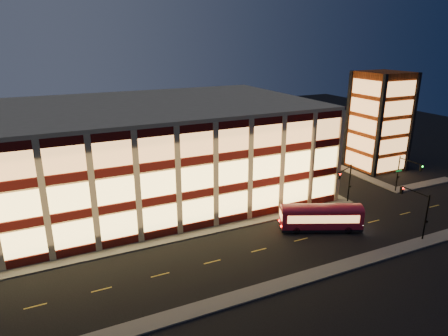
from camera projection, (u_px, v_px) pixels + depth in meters
ground at (208, 235)px, 50.42m from camera, size 200.00×200.00×0.00m
sidewalk_office_south at (182, 236)px, 50.03m from camera, size 54.00×2.00×0.15m
sidewalk_office_east at (285, 171)px, 74.36m from camera, size 2.00×30.00×0.15m
sidewalk_tower_south at (422, 185)px, 67.55m from camera, size 14.00×2.00×0.15m
sidewalk_tower_west at (332, 164)px, 78.84m from camera, size 2.00×30.00×0.15m
sidewalk_near at (259, 291)px, 39.24m from camera, size 100.00×2.00×0.15m
office_building at (146, 150)px, 61.49m from camera, size 50.45×30.45×14.50m
stair_tower at (379, 121)px, 74.16m from camera, size 8.60×8.60×18.00m
traffic_signal_far at (346, 179)px, 58.39m from camera, size 3.79×1.87×6.00m
traffic_signal_right at (406, 170)px, 62.26m from camera, size 1.20×4.37×6.00m
traffic_signal_near at (417, 205)px, 49.24m from camera, size 0.32×4.45×6.00m
trolley_bus at (321, 216)px, 51.32m from camera, size 10.49×6.62×3.50m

